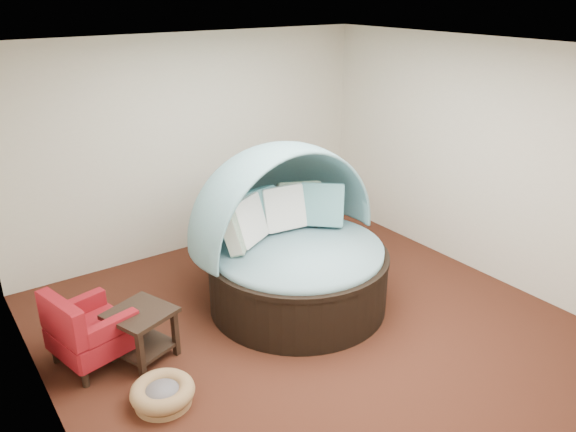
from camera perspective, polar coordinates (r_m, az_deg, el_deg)
floor at (r=6.00m, az=2.08°, el=-11.11°), size 5.00×5.00×0.00m
wall_back at (r=7.40m, az=-9.59°, el=7.11°), size 5.00×0.00×5.00m
wall_front at (r=3.89m, az=25.51°, el=-9.47°), size 5.00×0.00×5.00m
wall_left at (r=4.44m, az=-24.47°, el=-5.29°), size 0.00×5.00×5.00m
wall_right at (r=7.09m, az=18.67°, el=5.55°), size 0.00×5.00×5.00m
ceiling at (r=5.03m, az=2.54°, el=16.54°), size 5.00×5.00×0.00m
canopy_daybed at (r=6.07m, az=0.33°, el=-1.68°), size 2.16×2.03×1.80m
pet_basket at (r=5.11m, az=-12.61°, el=-17.18°), size 0.63×0.63×0.19m
red_armchair at (r=5.60m, az=-19.72°, el=-10.91°), size 0.80×0.80×0.78m
side_table at (r=5.54m, az=-14.64°, el=-10.95°), size 0.69×0.69×0.52m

